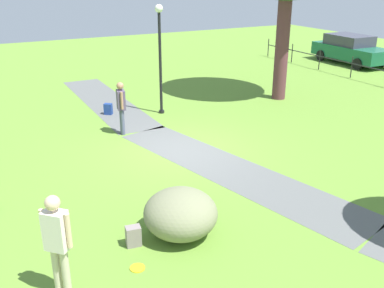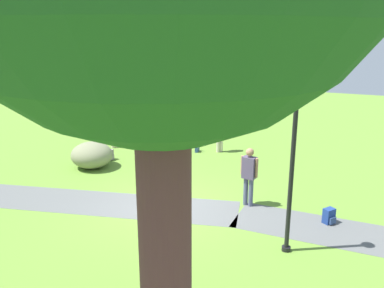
% 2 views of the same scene
% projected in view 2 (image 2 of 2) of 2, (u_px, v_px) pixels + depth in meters
% --- Properties ---
extents(ground_plane, '(48.00, 48.00, 0.00)m').
position_uv_depth(ground_plane, '(166.00, 207.00, 11.31)').
color(ground_plane, olive).
extents(footpath_segment_mid, '(8.16, 3.39, 0.01)m').
position_uv_depth(footpath_segment_mid, '(99.00, 203.00, 11.56)').
color(footpath_segment_mid, '#5B5D5C').
rests_on(footpath_segment_mid, ground).
extents(lamp_post, '(0.28, 0.28, 3.84)m').
position_uv_depth(lamp_post, '(293.00, 151.00, 8.44)').
color(lamp_post, black).
rests_on(lamp_post, ground).
extents(lawn_boulder, '(1.85, 1.82, 0.93)m').
position_uv_depth(lawn_boulder, '(92.00, 155.00, 14.42)').
color(lawn_boulder, gray).
rests_on(lawn_boulder, ground).
extents(woman_with_handbag, '(0.40, 0.44, 1.75)m').
position_uv_depth(woman_with_handbag, '(220.00, 127.00, 16.11)').
color(woman_with_handbag, beige).
rests_on(woman_with_handbag, ground).
extents(man_near_boulder, '(0.42, 0.42, 1.79)m').
position_uv_depth(man_near_boulder, '(114.00, 123.00, 16.69)').
color(man_near_boulder, '#C2B79A').
rests_on(man_near_boulder, ground).
extents(passerby_on_path, '(0.51, 0.30, 1.69)m').
position_uv_depth(passerby_on_path, '(249.00, 173.00, 11.15)').
color(passerby_on_path, '#4D536B').
rests_on(passerby_on_path, ground).
extents(handbag_on_grass, '(0.31, 0.33, 0.31)m').
position_uv_depth(handbag_on_grass, '(197.00, 148.00, 16.37)').
color(handbag_on_grass, navy).
rests_on(handbag_on_grass, ground).
extents(backpack_by_boulder, '(0.29, 0.31, 0.40)m').
position_uv_depth(backpack_by_boulder, '(110.00, 155.00, 15.32)').
color(backpack_by_boulder, gray).
rests_on(backpack_by_boulder, ground).
extents(spare_backpack_on_lawn, '(0.35, 0.35, 0.40)m').
position_uv_depth(spare_backpack_on_lawn, '(329.00, 216.00, 10.31)').
color(spare_backpack_on_lawn, navy).
rests_on(spare_backpack_on_lawn, ground).
extents(frisbee_on_grass, '(0.27, 0.27, 0.02)m').
position_uv_depth(frisbee_on_grass, '(98.00, 156.00, 15.82)').
color(frisbee_on_grass, yellow).
rests_on(frisbee_on_grass, ground).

